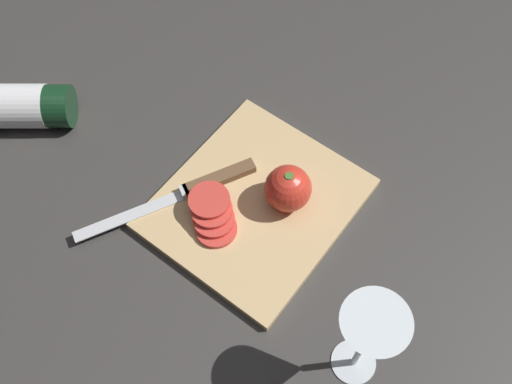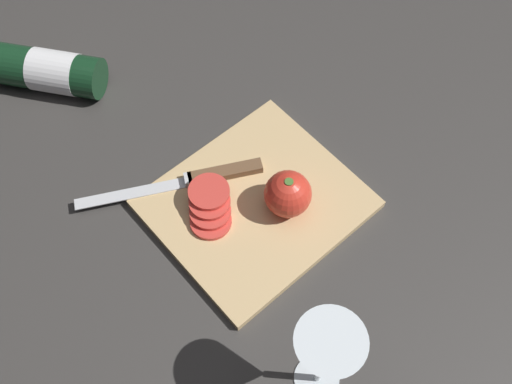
% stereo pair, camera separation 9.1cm
% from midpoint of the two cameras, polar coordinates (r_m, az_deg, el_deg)
% --- Properties ---
extents(ground_plane, '(3.00, 3.00, 0.00)m').
position_cam_midpoint_polar(ground_plane, '(0.94, -0.17, -1.87)').
color(ground_plane, '#383533').
extents(cutting_board, '(0.30, 0.27, 0.01)m').
position_cam_midpoint_polar(cutting_board, '(0.94, -2.75, -1.37)').
color(cutting_board, tan).
rests_on(cutting_board, ground_plane).
extents(wine_bottle, '(0.24, 0.29, 0.07)m').
position_cam_midpoint_polar(wine_bottle, '(1.11, -24.89, 7.25)').
color(wine_bottle, '#14381E').
rests_on(wine_bottle, ground_plane).
extents(wine_glass, '(0.08, 0.08, 0.18)m').
position_cam_midpoint_polar(wine_glass, '(0.74, 7.15, -13.75)').
color(wine_glass, silver).
rests_on(wine_glass, ground_plane).
extents(whole_tomato, '(0.07, 0.07, 0.07)m').
position_cam_midpoint_polar(whole_tomato, '(0.90, 0.02, 0.22)').
color(whole_tomato, red).
rests_on(whole_tomato, cutting_board).
extents(knife, '(0.28, 0.16, 0.01)m').
position_cam_midpoint_polar(knife, '(0.95, -7.75, 0.45)').
color(knife, silver).
rests_on(knife, cutting_board).
extents(tomato_slice_stack_near, '(0.09, 0.10, 0.03)m').
position_cam_midpoint_polar(tomato_slice_stack_near, '(0.91, -7.00, -2.38)').
color(tomato_slice_stack_near, '#D63D33').
rests_on(tomato_slice_stack_near, cutting_board).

